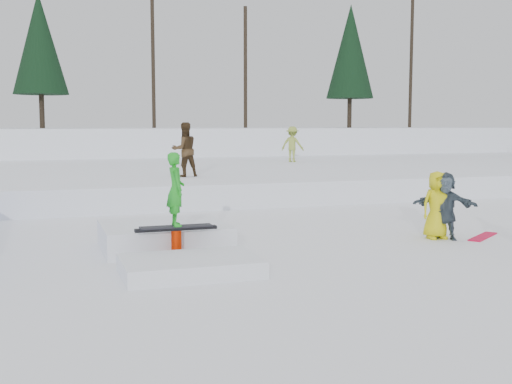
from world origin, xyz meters
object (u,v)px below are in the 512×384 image
object	(u,v)px
walker_olive	(185,150)
spectator_yellow	(437,205)
jib_rail_feature	(171,240)
spectator_dark	(445,206)
walker_ygreen	(292,144)

from	to	relation	value
walker_olive	spectator_yellow	distance (m)	10.37
jib_rail_feature	spectator_dark	bearing A→B (deg)	-2.02
walker_ygreen	jib_rail_feature	world-z (taller)	walker_ygreen
walker_olive	walker_ygreen	distance (m)	9.83
walker_olive	spectator_yellow	bearing A→B (deg)	104.17
walker_olive	spectator_yellow	world-z (taller)	walker_olive
spectator_yellow	spectator_dark	bearing A→B (deg)	-39.93
walker_olive	spectator_dark	world-z (taller)	walker_olive
walker_ygreen	jib_rail_feature	bearing A→B (deg)	101.24
spectator_yellow	jib_rail_feature	world-z (taller)	jib_rail_feature
jib_rail_feature	walker_ygreen	bearing A→B (deg)	60.71
spectator_yellow	spectator_dark	distance (m)	0.18
walker_ygreen	spectator_dark	bearing A→B (deg)	120.68
spectator_dark	jib_rail_feature	world-z (taller)	jib_rail_feature
walker_olive	spectator_dark	bearing A→B (deg)	104.60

